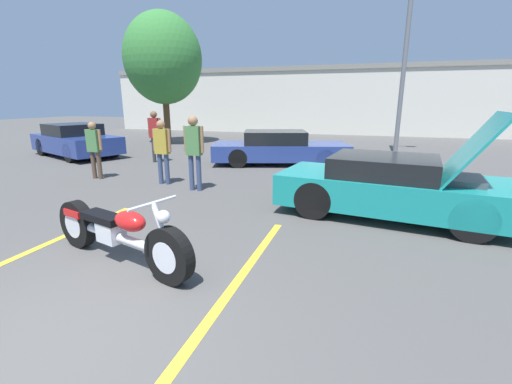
{
  "coord_description": "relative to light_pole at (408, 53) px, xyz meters",
  "views": [
    {
      "loc": [
        2.53,
        -1.73,
        2.12
      ],
      "look_at": [
        1.02,
        3.04,
        0.8
      ],
      "focal_mm": 24.0,
      "sensor_mm": 36.0,
      "label": 1
    }
  ],
  "objects": [
    {
      "name": "spectator_by_show_car",
      "position": [
        -6.32,
        -7.57,
        -2.94
      ],
      "size": [
        0.52,
        0.22,
        1.67
      ],
      "color": "#38476B",
      "rests_on": "ground"
    },
    {
      "name": "tree_background",
      "position": [
        -11.13,
        0.46,
        0.23
      ],
      "size": [
        3.81,
        3.81,
        6.37
      ],
      "color": "brown",
      "rests_on": "ground"
    },
    {
      "name": "spectator_far_lot",
      "position": [
        -8.49,
        -7.57,
        -3.0
      ],
      "size": [
        0.52,
        0.21,
        1.59
      ],
      "color": "brown",
      "rests_on": "ground"
    },
    {
      "name": "show_car_hood_open",
      "position": [
        -0.75,
        -8.59,
        -3.35
      ],
      "size": [
        4.31,
        2.26,
        1.97
      ],
      "rotation": [
        0.0,
        0.0,
        -0.14
      ],
      "color": "teal",
      "rests_on": "ground"
    },
    {
      "name": "ground_plane",
      "position": [
        -3.84,
        -13.56,
        -3.93
      ],
      "size": [
        80.0,
        80.0,
        0.0
      ],
      "primitive_type": "plane",
      "color": "#514F4C"
    },
    {
      "name": "parking_stripe_middle",
      "position": [
        -2.66,
        -12.16,
        -3.93
      ],
      "size": [
        0.12,
        4.89,
        0.01
      ],
      "primitive_type": "cube",
      "color": "yellow",
      "rests_on": "ground"
    },
    {
      "name": "light_pole",
      "position": [
        0.0,
        0.0,
        0.0
      ],
      "size": [
        1.21,
        0.28,
        7.11
      ],
      "color": "slate",
      "rests_on": "ground"
    },
    {
      "name": "spectator_near_motorcycle",
      "position": [
        -8.43,
        -4.71,
        -2.85
      ],
      "size": [
        0.52,
        0.24,
        1.81
      ],
      "color": "#333338",
      "rests_on": "ground"
    },
    {
      "name": "spectator_midground",
      "position": [
        -5.21,
        -7.93,
        -2.85
      ],
      "size": [
        0.52,
        0.24,
        1.81
      ],
      "color": "#38476B",
      "rests_on": "ground"
    },
    {
      "name": "far_building",
      "position": [
        -3.84,
        10.11,
        -1.59
      ],
      "size": [
        32.0,
        4.2,
        4.4
      ],
      "color": "beige",
      "rests_on": "ground"
    },
    {
      "name": "parked_car_mid_row",
      "position": [
        -4.16,
        -3.66,
        -3.38
      ],
      "size": [
        4.95,
        3.03,
        1.15
      ],
      "rotation": [
        0.0,
        0.0,
        0.3
      ],
      "color": "navy",
      "rests_on": "ground"
    },
    {
      "name": "parking_stripe_foreground",
      "position": [
        -5.86,
        -12.16,
        -3.93
      ],
      "size": [
        0.12,
        4.89,
        0.01
      ],
      "primitive_type": "cube",
      "color": "yellow",
      "rests_on": "ground"
    },
    {
      "name": "motorcycle",
      "position": [
        -4.37,
        -11.77,
        -3.51
      ],
      "size": [
        2.62,
        1.0,
        0.99
      ],
      "rotation": [
        0.0,
        0.0,
        -0.28
      ],
      "color": "black",
      "rests_on": "ground"
    },
    {
      "name": "parked_car_left_row",
      "position": [
        -12.31,
        -4.43,
        -3.32
      ],
      "size": [
        4.6,
        3.28,
        1.28
      ],
      "rotation": [
        0.0,
        0.0,
        -0.38
      ],
      "color": "navy",
      "rests_on": "ground"
    }
  ]
}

